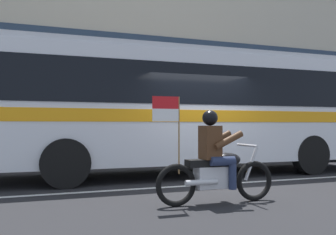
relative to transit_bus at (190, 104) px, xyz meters
name	(u,v)px	position (x,y,z in m)	size (l,w,h in m)	color
ground_plane	(200,181)	(-0.29, -1.19, -1.88)	(60.00, 60.00, 0.00)	black
sidewalk_curb	(139,159)	(-0.29, 3.91, -1.81)	(28.00, 3.80, 0.15)	gray
lane_center_stripe	(211,184)	(-0.29, -1.79, -1.88)	(26.60, 0.14, 0.01)	silver
office_building_facade	(124,8)	(-0.29, 6.20, 4.39)	(28.00, 0.89, 12.52)	#B2A893
transit_bus	(190,104)	(0.00, 0.00, 0.00)	(10.89, 2.71, 3.22)	silver
motorcycle_with_rider	(215,164)	(-1.16, -3.64, -1.22)	(2.20, 0.64, 1.78)	black
fire_hydrant	(298,146)	(5.59, 2.45, -1.36)	(0.22, 0.30, 0.75)	red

